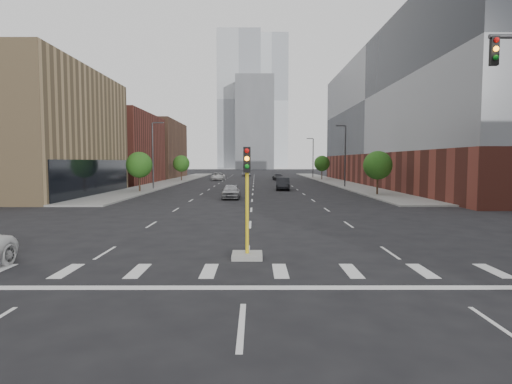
{
  "coord_description": "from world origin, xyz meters",
  "views": [
    {
      "loc": [
        0.33,
        -7.76,
        3.85
      ],
      "look_at": [
        0.35,
        10.92,
        2.5
      ],
      "focal_mm": 30.0,
      "sensor_mm": 36.0,
      "label": 1
    }
  ],
  "objects_px": {
    "car_near_left": "(231,191)",
    "car_deep_right": "(278,177)",
    "car_far_left": "(218,176)",
    "car_mid_right": "(283,184)",
    "median_traffic_signal": "(247,234)",
    "car_distant": "(247,173)"
  },
  "relations": [
    {
      "from": "car_near_left",
      "to": "car_deep_right",
      "type": "relative_size",
      "value": 0.97
    },
    {
      "from": "car_far_left",
      "to": "car_deep_right",
      "type": "xyz_separation_m",
      "value": [
        12.2,
        -0.49,
        -0.07
      ]
    },
    {
      "from": "car_mid_right",
      "to": "car_deep_right",
      "type": "height_order",
      "value": "car_mid_right"
    },
    {
      "from": "median_traffic_signal",
      "to": "car_mid_right",
      "type": "distance_m",
      "value": 40.66
    },
    {
      "from": "car_near_left",
      "to": "car_deep_right",
      "type": "distance_m",
      "value": 43.18
    },
    {
      "from": "median_traffic_signal",
      "to": "car_distant",
      "type": "distance_m",
      "value": 93.55
    },
    {
      "from": "median_traffic_signal",
      "to": "car_near_left",
      "type": "relative_size",
      "value": 0.97
    },
    {
      "from": "car_far_left",
      "to": "car_deep_right",
      "type": "bearing_deg",
      "value": -0.84
    },
    {
      "from": "car_far_left",
      "to": "median_traffic_signal",
      "type": "bearing_deg",
      "value": -82.6
    },
    {
      "from": "car_mid_right",
      "to": "car_distant",
      "type": "xyz_separation_m",
      "value": [
        -5.95,
        53.07,
        0.01
      ]
    },
    {
      "from": "car_far_left",
      "to": "car_near_left",
      "type": "bearing_deg",
      "value": -81.76
    },
    {
      "from": "car_mid_right",
      "to": "car_far_left",
      "type": "xyz_separation_m",
      "value": [
        -11.27,
        29.67,
        -0.08
      ]
    },
    {
      "from": "median_traffic_signal",
      "to": "car_mid_right",
      "type": "bearing_deg",
      "value": 84.35
    },
    {
      "from": "car_near_left",
      "to": "car_far_left",
      "type": "relative_size",
      "value": 0.84
    },
    {
      "from": "car_mid_right",
      "to": "car_near_left",
      "type": "bearing_deg",
      "value": -111.66
    },
    {
      "from": "car_mid_right",
      "to": "car_deep_right",
      "type": "xyz_separation_m",
      "value": [
        0.93,
        29.18,
        -0.15
      ]
    },
    {
      "from": "car_near_left",
      "to": "car_distant",
      "type": "bearing_deg",
      "value": 89.82
    },
    {
      "from": "median_traffic_signal",
      "to": "car_distant",
      "type": "xyz_separation_m",
      "value": [
        -1.95,
        93.53,
        -0.14
      ]
    },
    {
      "from": "median_traffic_signal",
      "to": "car_far_left",
      "type": "xyz_separation_m",
      "value": [
        -7.27,
        70.13,
        -0.23
      ]
    },
    {
      "from": "car_deep_right",
      "to": "car_mid_right",
      "type": "bearing_deg",
      "value": -97.92
    },
    {
      "from": "car_mid_right",
      "to": "car_deep_right",
      "type": "relative_size",
      "value": 1.08
    },
    {
      "from": "car_mid_right",
      "to": "car_deep_right",
      "type": "distance_m",
      "value": 29.2
    }
  ]
}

